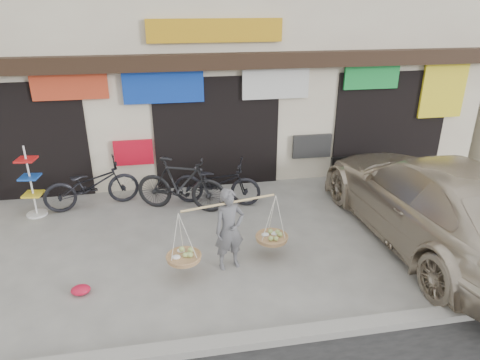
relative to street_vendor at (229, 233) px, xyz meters
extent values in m
plane|color=gray|center=(0.27, 0.12, -0.67)|extent=(70.00, 70.00, 0.00)
cube|color=gray|center=(0.27, -1.88, -0.61)|extent=(70.00, 0.25, 0.12)
cube|color=beige|center=(0.27, 6.62, 2.83)|extent=(14.00, 6.00, 7.00)
cube|color=black|center=(0.27, 3.47, 2.38)|extent=(14.00, 0.35, 0.35)
cube|color=black|center=(-4.23, 3.87, 0.68)|extent=(3.00, 0.60, 2.70)
cube|color=black|center=(0.27, 3.87, 0.68)|extent=(3.00, 0.60, 2.70)
cube|color=black|center=(4.77, 3.87, 0.68)|extent=(3.00, 0.60, 2.70)
cube|color=red|center=(-2.93, 3.54, 1.93)|extent=(1.60, 0.08, 0.60)
cube|color=#1038AB|center=(-0.93, 3.54, 1.83)|extent=(1.80, 0.08, 0.70)
cube|color=silver|center=(1.67, 3.54, 1.83)|extent=(1.60, 0.08, 0.70)
cube|color=#17923A|center=(4.07, 3.54, 1.93)|extent=(1.40, 0.08, 0.60)
cube|color=yellow|center=(6.07, 3.54, 1.53)|extent=(1.20, 0.08, 1.40)
cube|color=red|center=(-1.73, 3.54, 0.33)|extent=(0.90, 0.08, 0.60)
cube|color=#292929|center=(2.67, 3.54, 0.23)|extent=(1.00, 0.08, 0.60)
cube|color=gold|center=(0.27, 3.54, 3.03)|extent=(3.00, 0.08, 0.50)
imported|color=slate|center=(0.00, 0.00, 0.07)|extent=(0.60, 0.46, 1.47)
cylinder|color=tan|center=(0.00, 0.00, 0.57)|extent=(1.62, 0.40, 0.04)
cylinder|color=#A97E50|center=(-0.79, -0.18, -0.29)|extent=(0.56, 0.56, 0.07)
ellipsoid|color=#A5BF66|center=(-0.79, -0.18, -0.23)|extent=(0.39, 0.39, 0.10)
cylinder|color=#A97E50|center=(0.79, 0.18, -0.29)|extent=(0.56, 0.56, 0.07)
ellipsoid|color=#A5BF66|center=(0.79, 0.18, -0.23)|extent=(0.39, 0.39, 0.10)
imported|color=black|center=(-2.65, 2.87, -0.13)|extent=(2.15, 1.17, 1.07)
imported|color=black|center=(-0.70, 2.36, -0.06)|extent=(2.10, 1.26, 1.22)
imported|color=black|center=(0.10, 2.53, -0.15)|extent=(2.10, 1.25, 1.04)
imported|color=beige|center=(3.93, 0.21, 0.18)|extent=(2.58, 5.91, 1.69)
cube|color=black|center=(3.83, 2.97, -0.12)|extent=(1.70, 0.16, 0.45)
cube|color=silver|center=(3.82, 3.05, -0.22)|extent=(0.45, 0.04, 0.12)
cylinder|color=silver|center=(-3.83, 2.67, -0.65)|extent=(0.43, 0.43, 0.04)
cylinder|color=silver|center=(-3.83, 2.67, 0.12)|extent=(0.04, 0.04, 1.57)
cube|color=yellow|center=(-3.83, 2.67, -0.18)|extent=(0.42, 0.42, 0.04)
cube|color=#194CB2|center=(-3.83, 2.67, 0.22)|extent=(0.42, 0.42, 0.04)
cube|color=red|center=(-3.83, 2.67, 0.61)|extent=(0.42, 0.42, 0.04)
ellipsoid|color=red|center=(-2.45, -0.34, -0.60)|extent=(0.31, 0.25, 0.14)
camera|label=1|loc=(-0.94, -6.27, 3.65)|focal=32.00mm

